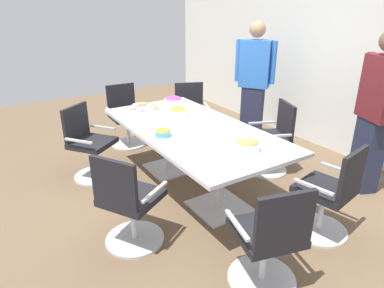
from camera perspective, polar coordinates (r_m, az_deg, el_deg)
The scene contains 19 objects.
ground_plane at distance 4.13m, azimuth -0.00°, elevation -7.13°, with size 10.00×10.00×0.01m, color brown.
back_wall at distance 5.31m, azimuth 23.16°, elevation 13.91°, with size 8.00×0.10×2.80m, color silver.
conference_table at distance 3.86m, azimuth -0.00°, elevation 1.03°, with size 2.40×1.20×0.75m.
office_chair_0 at distance 5.29m, azimuth -0.23°, elevation 4.57°, with size 0.71×0.71×0.91m.
office_chair_1 at distance 5.31m, azimuth -11.04°, elevation 4.21°, with size 0.56×0.56×0.91m.
office_chair_2 at distance 4.37m, azimuth -16.85°, elevation -0.40°, with size 0.76×0.76×0.91m.
office_chair_3 at distance 3.07m, azimuth -10.62°, elevation -10.10°, with size 0.74×0.74×0.91m.
office_chair_4 at distance 2.67m, azimuth 12.82°, elevation -15.84°, with size 0.66×0.66×0.91m.
office_chair_5 at distance 3.38m, azimuth 22.10°, elevation -8.17°, with size 0.63×0.63×0.91m.
office_chair_6 at distance 4.45m, azimuth 13.29°, elevation 0.41°, with size 0.71×0.71×0.91m.
person_standing_0 at distance 5.29m, azimuth 10.37°, elevation 10.35°, with size 0.55×0.43×1.82m.
person_standing_1 at distance 4.23m, azimuth 28.54°, elevation 4.84°, with size 0.59×0.37×1.81m.
snack_bowl_chips_orange at distance 3.57m, azimuth -4.90°, elevation 1.96°, with size 0.17×0.17×0.08m.
snack_bowl_chips_yellow at distance 4.19m, azimuth -2.39°, elevation 5.47°, with size 0.23×0.23×0.12m.
snack_bowl_cookies at distance 3.24m, azimuth 9.30°, elevation -0.13°, with size 0.24×0.24×0.11m.
snack_bowl_candy_mix at distance 4.71m, azimuth -3.11°, elevation 7.34°, with size 0.25×0.25×0.11m.
donut_platter at distance 4.55m, azimuth -8.02°, elevation 6.13°, with size 0.39×0.38×0.04m.
plate_stack at distance 4.05m, azimuth -8.77°, elevation 4.00°, with size 0.22×0.22×0.04m.
napkin_pile at distance 3.40m, azimuth 1.00°, elevation 0.98°, with size 0.15×0.15×0.08m, color white.
Camera 1 is at (3.03, -1.92, 2.04)m, focal length 31.76 mm.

